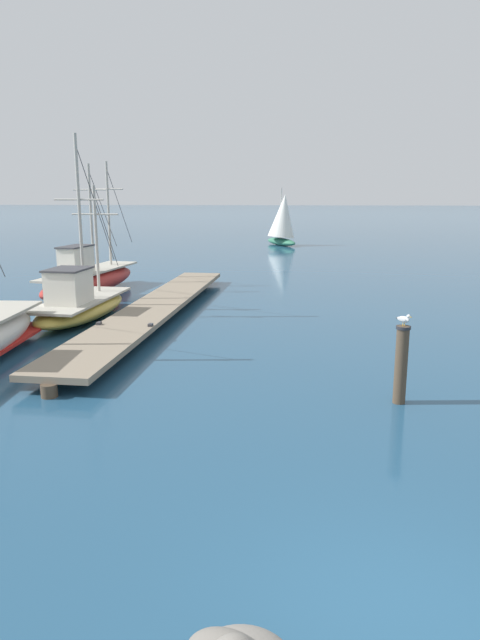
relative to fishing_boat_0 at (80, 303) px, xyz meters
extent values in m
plane|color=navy|center=(8.30, -13.89, -0.58)|extent=(400.00, 400.00, 0.00)
cube|color=gray|center=(2.50, 0.68, -0.21)|extent=(2.88, 16.58, 0.16)
cylinder|color=#4C3D2D|center=(1.96, -7.55, -0.44)|extent=(0.36, 0.36, 0.29)
cylinder|color=#4C3D2D|center=(2.32, -2.06, -0.44)|extent=(0.36, 0.36, 0.29)
cylinder|color=#4C3D2D|center=(2.68, 3.43, -0.44)|extent=(0.36, 0.36, 0.29)
cylinder|color=#4C3D2D|center=(3.05, 8.91, -0.44)|extent=(0.36, 0.36, 0.29)
cube|color=#333338|center=(1.49, -2.56, -0.09)|extent=(0.13, 0.21, 0.08)
cube|color=#333338|center=(3.09, -2.66, -0.09)|extent=(0.13, 0.21, 0.08)
ellipsoid|color=gold|center=(0.01, 0.13, -0.22)|extent=(2.47, 5.90, 0.73)
cube|color=#B2AD9E|center=(0.01, 0.13, 0.11)|extent=(2.18, 5.31, 0.08)
cube|color=silver|center=(-0.06, -0.73, 0.70)|extent=(1.24, 1.51, 1.10)
cube|color=#3D3D42|center=(-0.06, -0.73, 1.28)|extent=(1.33, 1.63, 0.06)
cylinder|color=#B2ADA3|center=(0.04, 0.42, 2.91)|extent=(0.11, 0.11, 5.52)
cylinder|color=#B2ADA3|center=(0.04, 0.42, 3.51)|extent=(1.77, 0.22, 0.06)
cylinder|color=#333338|center=(0.17, 1.91, 3.19)|extent=(0.28, 2.86, 4.09)
cylinder|color=#B2ADA3|center=(0.15, 1.71, 2.07)|extent=(0.11, 0.11, 3.85)
cylinder|color=#B2ADA3|center=(0.15, 1.71, 2.98)|extent=(1.77, 0.22, 0.06)
cylinder|color=#333338|center=(0.24, 2.74, 2.27)|extent=(0.20, 2.00, 2.85)
ellipsoid|color=#AD2823|center=(-1.36, 5.20, -0.06)|extent=(2.87, 7.72, 1.04)
cube|color=#B2AD9E|center=(-1.36, 5.20, 0.42)|extent=(2.55, 6.95, 0.08)
cube|color=silver|center=(-1.54, 4.09, 1.00)|extent=(1.05, 1.76, 1.09)
cube|color=#3D3D42|center=(-1.54, 4.09, 1.58)|extent=(1.14, 1.90, 0.06)
cylinder|color=#B2ADA3|center=(-1.30, 5.58, 2.70)|extent=(0.11, 0.11, 4.50)
cylinder|color=#B2ADA3|center=(-1.30, 5.58, 3.86)|extent=(1.52, 0.30, 0.06)
cylinder|color=#333338|center=(-1.10, 6.77, 2.93)|extent=(0.39, 2.31, 3.33)
cylinder|color=#B2ADA3|center=(-1.03, 7.25, 2.79)|extent=(0.11, 0.11, 4.67)
cylinder|color=#B2ADA3|center=(-1.03, 7.25, 3.90)|extent=(1.52, 0.30, 0.06)
cylinder|color=#333338|center=(-0.83, 8.50, 3.03)|extent=(0.41, 2.40, 3.46)
cylinder|color=#4C3D2D|center=(9.45, -7.36, 0.25)|extent=(0.26, 0.26, 1.66)
cylinder|color=#28282D|center=(9.45, -7.36, 1.05)|extent=(0.30, 0.30, 0.06)
cylinder|color=gold|center=(9.47, -7.35, 1.11)|extent=(0.01, 0.01, 0.07)
cylinder|color=gold|center=(9.43, -7.38, 1.11)|extent=(0.01, 0.01, 0.07)
ellipsoid|color=white|center=(9.45, -7.36, 1.22)|extent=(0.26, 0.30, 0.13)
ellipsoid|color=silver|center=(9.48, -7.32, 1.23)|extent=(0.16, 0.21, 0.09)
ellipsoid|color=#383838|center=(9.41, -7.23, 1.22)|extent=(0.06, 0.07, 0.04)
ellipsoid|color=silver|center=(9.39, -7.38, 1.23)|extent=(0.16, 0.21, 0.09)
ellipsoid|color=#383838|center=(9.33, -7.29, 1.22)|extent=(0.06, 0.07, 0.04)
cone|color=white|center=(9.36, -7.24, 1.22)|extent=(0.10, 0.11, 0.07)
sphere|color=white|center=(9.51, -7.46, 1.30)|extent=(0.08, 0.08, 0.08)
cone|color=gold|center=(9.54, -7.50, 1.30)|extent=(0.05, 0.05, 0.02)
ellipsoid|color=#337556|center=(6.91, 29.45, -0.28)|extent=(3.07, 4.42, 0.60)
cylinder|color=#B2ADA3|center=(6.86, 29.54, 2.08)|extent=(0.08, 0.08, 4.13)
cone|color=silver|center=(7.03, 29.23, 1.88)|extent=(3.31, 3.17, 3.72)
camera|label=1|loc=(6.93, -18.94, 3.74)|focal=32.09mm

